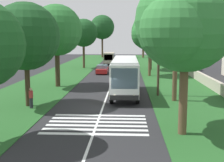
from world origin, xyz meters
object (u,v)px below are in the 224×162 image
Objects in this scene: roadside_tree_left_4 at (102,28)px; pedestrian at (31,98)px; trailing_minibus_0 at (109,57)px; utility_pole at (159,50)px; trailing_car_1 at (128,66)px; roadside_tree_left_0 at (83,34)px; roadside_tree_left_2 at (25,38)px; roadside_tree_right_1 at (175,14)px; trailing_car_0 at (102,70)px; roadside_tree_left_1 at (55,32)px; roadside_tree_right_3 at (143,37)px; roadside_tree_right_4 at (149,33)px; roadside_tree_right_0 at (150,29)px; roadside_tree_right_2 at (183,25)px; coach_bus at (125,74)px.

roadside_tree_left_4 reaches higher than pedestrian.
trailing_minibus_0 is 0.67× the size of utility_pole.
roadside_tree_left_0 reaches higher than trailing_car_1.
trailing_minibus_0 is 0.69× the size of roadside_tree_left_2.
roadside_tree_right_1 reaches higher than trailing_minibus_0.
trailing_minibus_0 is at bearing -171.03° from roadside_tree_left_4.
roadside_tree_left_2 is 5.15× the size of pedestrian.
trailing_car_0 is 23.59m from roadside_tree_right_1.
roadside_tree_left_1 is at bearing 178.94° from roadside_tree_left_4.
roadside_tree_right_4 reaches higher than roadside_tree_right_3.
trailing_minibus_0 is 23.91m from roadside_tree_right_3.
roadside_tree_right_4 is (-9.06, 0.82, -0.81)m from roadside_tree_right_0.
roadside_tree_right_1 is 60.03m from roadside_tree_right_3.
roadside_tree_left_2 is 0.90× the size of roadside_tree_right_2.
roadside_tree_left_2 is at bearing 101.85° from roadside_tree_right_1.
roadside_tree_right_1 is at bearing -72.93° from pedestrian.
trailing_minibus_0 is at bearing -0.24° from trailing_car_0.
coach_bus is at bearing -163.11° from roadside_tree_left_0.
roadside_tree_right_0 reaches higher than trailing_minibus_0.
trailing_car_0 is 7.68m from trailing_car_1.
roadside_tree_right_0 is at bearing -22.67° from roadside_tree_left_2.
roadside_tree_left_0 reaches higher than pedestrian.
roadside_tree_left_2 is at bearing 179.88° from roadside_tree_left_0.
trailing_car_0 is at bearing -10.71° from roadside_tree_left_2.
roadside_tree_right_0 is at bearing 0.58° from roadside_tree_right_1.
roadside_tree_left_0 is at bearing 151.91° from trailing_minibus_0.
roadside_tree_left_1 is 12.80m from utility_pole.
roadside_tree_right_3 is at bearing -1.51° from roadside_tree_right_4.
roadside_tree_left_2 is 0.72× the size of roadside_tree_left_4.
roadside_tree_left_4 reaches higher than coach_bus.
roadside_tree_right_4 is at bearing 178.49° from roadside_tree_right_3.
roadside_tree_right_4 is at bearing 0.23° from roadside_tree_right_2.
pedestrian is (-24.58, 3.82, 0.24)m from trailing_car_0.
roadside_tree_right_0 reaches higher than roadside_tree_left_0.
roadside_tree_left_1 is 53.85m from roadside_tree_right_3.
roadside_tree_right_0 is 36.92m from roadside_tree_right_2.
roadside_tree_left_0 is 0.77× the size of roadside_tree_left_4.
roadside_tree_left_4 is (30.38, -0.98, 2.00)m from roadside_tree_left_0.
roadside_tree_right_2 is 1.03× the size of roadside_tree_right_4.
coach_bus is 4.14m from utility_pole.
roadside_tree_left_2 reaches higher than roadside_tree_right_3.
roadside_tree_left_4 is at bearing 8.97° from trailing_minibus_0.
roadside_tree_right_2 reaches higher than roadside_tree_right_4.
roadside_tree_right_2 is 13.86m from pedestrian.
trailing_car_1 is 37.66m from roadside_tree_right_2.
roadside_tree_left_1 reaches higher than roadside_tree_left_2.
roadside_tree_right_2 is at bearing -163.45° from roadside_tree_left_0.
roadside_tree_left_0 is 41.04m from roadside_tree_right_2.
pedestrian reaches higher than trailing_car_0.
roadside_tree_left_2 is 0.98× the size of utility_pole.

